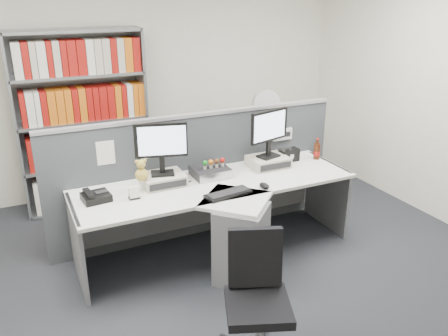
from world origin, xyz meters
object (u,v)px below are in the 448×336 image
desk (227,218)px  cola_bottle (317,151)px  monitor_right (269,129)px  desktop_pc (210,172)px  desk_calendar (134,193)px  office_chair (257,295)px  mouse (264,186)px  desk_fan (266,107)px  shelving_unit (83,124)px  filing_cabinet (264,161)px  desk_phone (95,197)px  keyboard (228,194)px  speaker (289,155)px  monitor_left (161,144)px

desk → cola_bottle: cola_bottle is taller
monitor_right → desktop_pc: monitor_right is taller
desk_calendar → office_chair: office_chair is taller
mouse → desk_fan: 1.74m
monitor_right → shelving_unit: bearing=136.5°
desk_calendar → filing_cabinet: desk_calendar is taller
desk → desk_phone: (-1.08, 0.30, 0.30)m
keyboard → office_chair: (-0.29, -1.04, -0.26)m
mouse → speaker: (0.58, 0.51, 0.04)m
speaker → desk: bearing=-154.9°
shelving_unit → filing_cabinet: size_ratio=2.86×
desk_phone → speaker: size_ratio=1.23×
filing_cabinet → desk_calendar: bearing=-148.6°
cola_bottle → desk_phone: bearing=-178.5°
desk_phone → cola_bottle: bearing=1.5°
keyboard → office_chair: size_ratio=0.49×
desk → desk_phone: bearing=164.7°
office_chair → monitor_right: bearing=57.6°
mouse → shelving_unit: size_ratio=0.06×
monitor_right → speaker: (0.27, 0.05, -0.32)m
keyboard → speaker: bearing=28.4°
monitor_left → desk_phone: bearing=-171.9°
desk_calendar → cola_bottle: cola_bottle is taller
cola_bottle → filing_cabinet: bearing=90.6°
desk_calendar → filing_cabinet: size_ratio=0.16×
cola_bottle → desk_fan: desk_fan is taller
desk_fan → monitor_right: bearing=-118.8°
keyboard → speaker: 1.07m
keyboard → mouse: 0.36m
speaker → office_chair: (-1.23, -1.55, -0.31)m
monitor_left → keyboard: (0.43, -0.46, -0.37)m
speaker → mouse: bearing=-139.0°
keyboard → desk_fan: 1.95m
desk → keyboard: keyboard is taller
desk_calendar → speaker: speaker is taller
desk_calendar → desk_fan: size_ratio=0.20×
monitor_right → mouse: size_ratio=3.93×
desk_calendar → filing_cabinet: (1.98, 1.21, -0.42)m
desk → speaker: size_ratio=13.17×
mouse → filing_cabinet: 1.76m
desktop_pc → monitor_right: bearing=-0.6°
keyboard → desk_phone: size_ratio=1.77×
filing_cabinet → desk_fan: (0.00, -0.00, 0.70)m
desktop_pc → mouse: (0.32, -0.47, -0.02)m
filing_cabinet → desk_fan: 0.70m
monitor_left → desk_phone: (-0.62, -0.09, -0.35)m
desk_phone → shelving_unit: bearing=83.5°
monitor_left → cola_bottle: 1.69m
desk → monitor_right: bearing=30.8°
desktop_pc → speaker: (0.90, 0.04, 0.02)m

